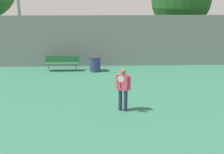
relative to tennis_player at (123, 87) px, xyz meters
name	(u,v)px	position (x,y,z in m)	size (l,w,h in m)	color
tennis_player	(123,87)	(0.00, 0.00, 0.00)	(0.54, 0.50, 1.62)	#282D47
bench_courtside_near	(62,61)	(-3.04, 5.67, -0.37)	(1.95, 0.40, 0.87)	#28663D
trash_bin	(95,64)	(-1.16, 5.46, -0.50)	(0.64, 0.64, 0.84)	navy
back_fence	(103,41)	(-0.72, 6.66, 0.61)	(33.77, 0.06, 3.05)	gray
tree_green_tall	(181,0)	(4.67, 9.40, 2.96)	(4.04, 4.04, 5.91)	brown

